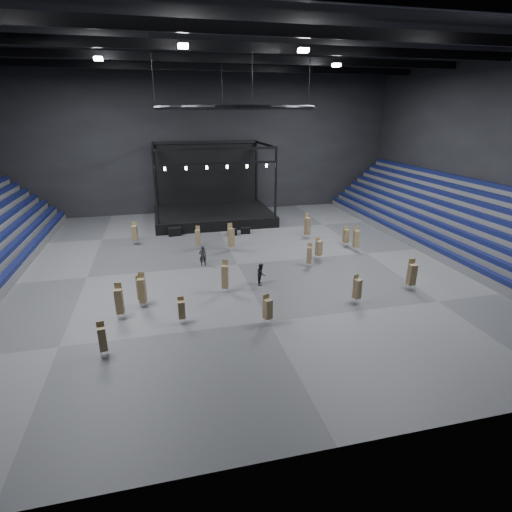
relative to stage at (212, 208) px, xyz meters
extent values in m
plane|color=#4A4A4C|center=(0.00, -16.24, -1.45)|extent=(50.00, 50.00, 0.00)
cube|color=black|center=(0.00, -16.24, 16.55)|extent=(50.00, 42.00, 0.20)
cube|color=black|center=(0.00, 4.76, 7.55)|extent=(50.00, 0.20, 18.00)
cube|color=black|center=(0.00, -37.24, 7.55)|extent=(50.00, 0.20, 18.00)
cube|color=black|center=(25.00, -16.24, 7.55)|extent=(0.20, 42.00, 18.00)
cube|color=black|center=(-18.12, -16.24, -0.50)|extent=(0.59, 40.00, 0.40)
cube|color=#515153|center=(21.40, -16.24, -1.08)|extent=(7.20, 40.00, 0.75)
cube|color=black|center=(18.12, -16.24, -0.50)|extent=(0.59, 40.00, 0.40)
cube|color=#515153|center=(21.85, -16.24, -0.70)|extent=(6.30, 40.00, 1.50)
cube|color=black|center=(19.02, -16.24, 0.25)|extent=(0.59, 40.00, 0.40)
cube|color=#515153|center=(22.30, -16.24, -0.33)|extent=(5.40, 40.00, 2.25)
cube|color=black|center=(19.91, -16.24, 1.00)|extent=(0.59, 40.00, 0.40)
cube|color=#515153|center=(22.75, -16.24, 0.05)|extent=(4.50, 40.00, 3.00)
cube|color=black|center=(20.82, -16.24, 1.75)|extent=(0.59, 40.00, 0.40)
cube|color=#515153|center=(23.20, -16.24, 0.42)|extent=(3.60, 40.00, 3.75)
cube|color=black|center=(21.71, -16.24, 2.50)|extent=(0.59, 40.00, 0.40)
cube|color=#515153|center=(23.65, -16.24, 0.80)|extent=(2.70, 40.00, 4.50)
cube|color=black|center=(22.61, -16.24, 3.25)|extent=(0.59, 40.00, 0.40)
cube|color=#515153|center=(24.10, -16.24, 1.17)|extent=(1.80, 40.00, 5.25)
cube|color=black|center=(23.52, -16.24, 4.00)|extent=(0.59, 40.00, 0.40)
cube|color=#515153|center=(24.55, -16.24, 1.55)|extent=(0.90, 40.00, 6.00)
cube|color=black|center=(24.41, -16.24, 4.75)|extent=(0.59, 40.00, 0.40)
cube|color=black|center=(0.00, -0.74, -0.85)|extent=(14.00, 10.00, 1.20)
cube|color=black|center=(0.00, 4.06, 3.75)|extent=(13.30, 0.30, 8.00)
cylinder|color=black|center=(-6.60, -5.34, 3.65)|extent=(0.24, 0.24, 7.80)
cylinder|color=black|center=(-6.60, 3.86, 3.65)|extent=(0.24, 0.24, 7.80)
cylinder|color=black|center=(6.60, -5.34, 3.65)|extent=(0.24, 0.24, 7.80)
cylinder|color=black|center=(6.60, 3.86, 3.65)|extent=(0.24, 0.24, 7.80)
cube|color=black|center=(0.00, -5.34, 7.55)|extent=(13.40, 0.25, 0.25)
cube|color=black|center=(0.00, 3.86, 7.55)|extent=(13.40, 0.25, 0.25)
cube|color=black|center=(0.00, -5.34, 6.05)|extent=(13.40, 0.20, 0.20)
cylinder|color=white|center=(-5.50, -5.34, 5.65)|extent=(0.24, 0.24, 0.35)
cylinder|color=white|center=(-3.30, -5.34, 5.65)|extent=(0.24, 0.24, 0.35)
cylinder|color=white|center=(-1.10, -5.34, 5.65)|extent=(0.24, 0.24, 0.35)
cylinder|color=white|center=(1.10, -5.34, 5.65)|extent=(0.24, 0.24, 0.35)
cylinder|color=white|center=(3.30, -5.34, 5.65)|extent=(0.24, 0.24, 0.35)
cylinder|color=white|center=(5.50, -5.34, 5.65)|extent=(0.24, 0.24, 0.35)
torus|color=black|center=(0.00, -16.24, 11.55)|extent=(12.30, 12.30, 0.30)
cylinder|color=black|center=(6.00, -16.24, 14.05)|extent=(0.04, 0.04, 5.00)
cylinder|color=black|center=(0.00, -10.24, 14.05)|extent=(0.04, 0.04, 5.00)
cylinder|color=black|center=(-6.00, -16.24, 14.05)|extent=(0.04, 0.04, 5.00)
cylinder|color=black|center=(0.00, -22.24, 14.05)|extent=(0.04, 0.04, 5.00)
cube|color=black|center=(0.00, -23.24, 15.75)|extent=(49.00, 0.35, 0.70)
cube|color=black|center=(0.00, -16.24, 15.75)|extent=(49.00, 0.35, 0.70)
cube|color=black|center=(0.00, -9.24, 15.75)|extent=(49.00, 0.35, 0.70)
cube|color=black|center=(0.00, -1.24, 15.75)|extent=(49.00, 0.35, 0.70)
cube|color=white|center=(-10.00, -12.24, 15.15)|extent=(0.60, 0.60, 0.25)
cube|color=white|center=(10.00, -12.24, 15.15)|extent=(0.60, 0.60, 0.25)
cube|color=white|center=(-4.00, -20.24, 15.15)|extent=(0.60, 0.60, 0.25)
cube|color=white|center=(4.00, -20.24, 15.15)|extent=(0.60, 0.60, 0.25)
cube|color=black|center=(-4.95, -6.13, -1.00)|extent=(1.43, 0.84, 0.91)
cube|color=black|center=(1.14, -7.39, -1.10)|extent=(1.11, 0.63, 0.71)
cube|color=black|center=(2.67, -7.15, -1.11)|extent=(1.06, 0.58, 0.68)
cylinder|color=silver|center=(-8.05, -22.89, -1.27)|extent=(0.03, 0.03, 0.37)
cylinder|color=silver|center=(-8.05, -22.54, -1.27)|extent=(0.03, 0.03, 0.37)
cylinder|color=silver|center=(-7.70, -22.89, -1.27)|extent=(0.03, 0.03, 0.37)
cylinder|color=silver|center=(-7.70, -22.54, -1.27)|extent=(0.03, 0.03, 0.37)
cube|color=#9F8958|center=(-7.87, -22.71, -0.21)|extent=(0.53, 0.53, 1.74)
cube|color=#9F8958|center=(-7.83, -22.53, 0.61)|extent=(0.43, 0.15, 0.96)
cylinder|color=silver|center=(-8.14, -22.62, -1.23)|extent=(0.03, 0.03, 0.43)
cylinder|color=silver|center=(-8.14, -22.21, -1.23)|extent=(0.03, 0.03, 0.43)
cylinder|color=silver|center=(-7.73, -22.62, -1.23)|extent=(0.03, 0.03, 0.43)
cylinder|color=silver|center=(-7.73, -22.21, -1.23)|extent=(0.03, 0.03, 0.43)
cube|color=#9F8958|center=(-7.94, -22.42, -0.29)|extent=(0.67, 0.67, 1.46)
cube|color=#9F8958|center=(-8.01, -22.22, 0.39)|extent=(0.49, 0.24, 0.80)
cylinder|color=silver|center=(11.49, -24.72, -1.23)|extent=(0.03, 0.03, 0.44)
cylinder|color=silver|center=(11.49, -24.30, -1.23)|extent=(0.03, 0.03, 0.44)
cylinder|color=silver|center=(11.91, -24.72, -1.23)|extent=(0.03, 0.03, 0.44)
cylinder|color=silver|center=(11.91, -24.30, -1.23)|extent=(0.03, 0.03, 0.44)
cube|color=#9F8958|center=(11.70, -24.51, -0.21)|extent=(0.54, 0.54, 1.61)
cube|color=#9F8958|center=(11.71, -24.29, 0.55)|extent=(0.51, 0.08, 0.89)
cylinder|color=silver|center=(7.24, -16.88, -1.25)|extent=(0.03, 0.03, 0.41)
cylinder|color=silver|center=(7.24, -16.49, -1.25)|extent=(0.03, 0.03, 0.41)
cylinder|color=silver|center=(7.63, -16.88, -1.25)|extent=(0.03, 0.03, 0.41)
cylinder|color=silver|center=(7.63, -16.49, -1.25)|extent=(0.03, 0.03, 0.41)
cube|color=#9F8958|center=(7.43, -16.68, -0.37)|extent=(0.64, 0.64, 1.35)
cube|color=#9F8958|center=(7.36, -16.50, 0.26)|extent=(0.46, 0.23, 0.74)
cylinder|color=silver|center=(-0.07, -12.68, -1.24)|extent=(0.03, 0.03, 0.42)
cylinder|color=silver|center=(-0.07, -12.28, -1.24)|extent=(0.03, 0.03, 0.42)
cylinder|color=silver|center=(0.32, -12.68, -1.24)|extent=(0.03, 0.03, 0.42)
cylinder|color=silver|center=(0.32, -12.28, -1.24)|extent=(0.03, 0.03, 0.42)
cube|color=#9F8958|center=(0.13, -12.48, -0.11)|extent=(0.63, 0.63, 1.84)
cube|color=#9F8958|center=(0.06, -12.28, 0.76)|extent=(0.47, 0.21, 1.01)
cylinder|color=silver|center=(-9.18, -8.44, -1.23)|extent=(0.03, 0.03, 0.43)
cylinder|color=silver|center=(-9.18, -8.03, -1.23)|extent=(0.03, 0.03, 0.43)
cylinder|color=silver|center=(-8.77, -8.44, -1.23)|extent=(0.03, 0.03, 0.43)
cylinder|color=silver|center=(-8.77, -8.03, -1.23)|extent=(0.03, 0.03, 0.43)
cube|color=#9F8958|center=(-8.98, -8.24, -0.26)|extent=(0.59, 0.59, 1.51)
cube|color=#9F8958|center=(-8.95, -8.02, 0.44)|extent=(0.50, 0.14, 0.83)
cylinder|color=silver|center=(-3.11, -11.34, -1.28)|extent=(0.03, 0.03, 0.35)
cylinder|color=silver|center=(-3.11, -11.01, -1.28)|extent=(0.03, 0.03, 0.35)
cylinder|color=silver|center=(-2.78, -11.34, -1.28)|extent=(0.03, 0.03, 0.35)
cylinder|color=silver|center=(-2.78, -11.01, -1.28)|extent=(0.03, 0.03, 0.35)
cube|color=#9F8958|center=(-2.94, -11.18, -0.31)|extent=(0.53, 0.53, 1.58)
cube|color=#9F8958|center=(-2.89, -11.01, 0.43)|extent=(0.40, 0.17, 0.87)
cylinder|color=silver|center=(-0.33, -27.13, -1.25)|extent=(0.03, 0.03, 0.39)
cylinder|color=silver|center=(-0.33, -26.75, -1.25)|extent=(0.03, 0.03, 0.39)
cylinder|color=silver|center=(0.05, -27.13, -1.25)|extent=(0.03, 0.03, 0.39)
cylinder|color=silver|center=(0.05, -26.75, -1.25)|extent=(0.03, 0.03, 0.39)
cube|color=#9F8958|center=(-0.14, -26.94, -0.40)|extent=(0.61, 0.61, 1.30)
cube|color=#9F8958|center=(-0.21, -26.75, 0.20)|extent=(0.45, 0.21, 0.72)
cylinder|color=silver|center=(6.53, -25.76, -1.26)|extent=(0.03, 0.03, 0.38)
cylinder|color=silver|center=(6.53, -25.40, -1.26)|extent=(0.03, 0.03, 0.38)
cylinder|color=silver|center=(6.89, -25.76, -1.26)|extent=(0.03, 0.03, 0.38)
cylinder|color=silver|center=(6.89, -25.40, -1.26)|extent=(0.03, 0.03, 0.38)
cube|color=#9F8958|center=(6.71, -25.58, -0.37)|extent=(0.60, 0.60, 1.41)
cube|color=#9F8958|center=(6.63, -25.41, 0.29)|extent=(0.42, 0.22, 0.78)
cylinder|color=silver|center=(-9.45, -24.21, -1.25)|extent=(0.03, 0.03, 0.39)
cylinder|color=silver|center=(-9.45, -23.84, -1.25)|extent=(0.03, 0.03, 0.39)
cylinder|color=silver|center=(-9.08, -24.21, -1.25)|extent=(0.03, 0.03, 0.39)
cylinder|color=silver|center=(-9.08, -23.84, -1.25)|extent=(0.03, 0.03, 0.39)
cube|color=#9F8958|center=(-9.27, -24.02, -0.22)|extent=(0.51, 0.51, 1.67)
cube|color=#9F8958|center=(-9.25, -23.83, 0.56)|extent=(0.45, 0.09, 0.92)
cylinder|color=silver|center=(11.30, -13.97, -1.25)|extent=(0.03, 0.03, 0.40)
cylinder|color=silver|center=(11.30, -13.59, -1.25)|extent=(0.03, 0.03, 0.40)
cylinder|color=silver|center=(11.68, -13.97, -1.25)|extent=(0.03, 0.03, 0.40)
cylinder|color=silver|center=(11.68, -13.59, -1.25)|extent=(0.03, 0.03, 0.40)
cube|color=#9F8958|center=(11.49, -13.78, -0.38)|extent=(0.52, 0.52, 1.34)
cube|color=#9F8958|center=(11.47, -13.58, 0.24)|extent=(0.46, 0.10, 0.74)
cylinder|color=silver|center=(8.52, -10.50, -1.24)|extent=(0.03, 0.03, 0.42)
cylinder|color=silver|center=(8.52, -10.10, -1.24)|extent=(0.03, 0.03, 0.42)
cylinder|color=silver|center=(8.91, -10.50, -1.24)|extent=(0.03, 0.03, 0.42)
cylinder|color=silver|center=(8.91, -10.10, -1.24)|extent=(0.03, 0.03, 0.42)
cube|color=#9F8958|center=(8.71, -10.30, -0.13)|extent=(0.64, 0.64, 1.82)
cube|color=#9F8958|center=(8.65, -10.10, 0.73)|extent=(0.47, 0.22, 1.00)
cylinder|color=silver|center=(11.61, -15.50, -1.25)|extent=(0.03, 0.03, 0.41)
cylinder|color=silver|center=(11.61, -15.11, -1.25)|extent=(0.03, 0.03, 0.41)
cylinder|color=silver|center=(12.00, -15.50, -1.25)|extent=(0.03, 0.03, 0.41)
cylinder|color=silver|center=(12.00, -15.11, -1.25)|extent=(0.03, 0.03, 0.41)
cube|color=#9F8958|center=(11.80, -15.30, -0.22)|extent=(0.51, 0.51, 1.64)
cube|color=#9F8958|center=(11.81, -15.10, 0.55)|extent=(0.47, 0.08, 0.90)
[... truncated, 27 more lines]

